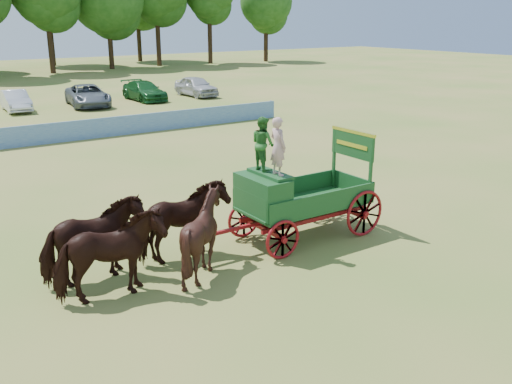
% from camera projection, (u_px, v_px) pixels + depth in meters
% --- Properties ---
extents(ground, '(160.00, 160.00, 0.00)m').
position_uv_depth(ground, '(303.00, 247.00, 16.08)').
color(ground, olive).
rests_on(ground, ground).
extents(horse_lead_left, '(2.55, 1.30, 2.10)m').
position_uv_depth(horse_lead_left, '(109.00, 257.00, 12.88)').
color(horse_lead_left, black).
rests_on(horse_lead_left, ground).
extents(horse_lead_right, '(2.55, 1.28, 2.10)m').
position_uv_depth(horse_lead_right, '(93.00, 241.00, 13.74)').
color(horse_lead_right, black).
rests_on(horse_lead_right, ground).
extents(horse_wheel_left, '(1.93, 1.72, 2.10)m').
position_uv_depth(horse_wheel_left, '(203.00, 235.00, 14.16)').
color(horse_wheel_left, black).
rests_on(horse_wheel_left, ground).
extents(horse_wheel_right, '(2.56, 1.32, 2.10)m').
position_uv_depth(horse_wheel_right, '(182.00, 222.00, 15.03)').
color(horse_wheel_right, black).
rests_on(horse_wheel_right, ground).
extents(farm_dray, '(6.00, 2.00, 3.73)m').
position_uv_depth(farm_dray, '(284.00, 188.00, 16.04)').
color(farm_dray, maroon).
rests_on(farm_dray, ground).
extents(sponsor_banner, '(26.00, 0.08, 1.05)m').
position_uv_depth(sponsor_banner, '(71.00, 131.00, 29.60)').
color(sponsor_banner, '#1D50A0').
rests_on(sponsor_banner, ground).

